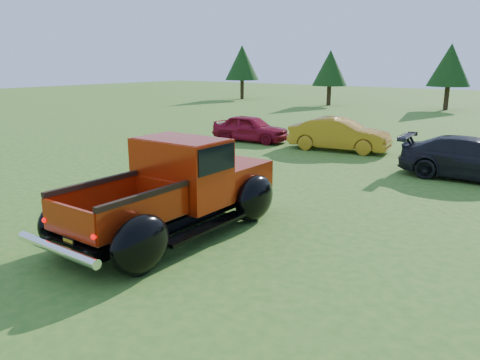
# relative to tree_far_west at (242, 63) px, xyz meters

# --- Properties ---
(ground) EXTENTS (120.00, 120.00, 0.00)m
(ground) POSITION_rel_tree_far_west_xyz_m (22.00, -30.00, -3.52)
(ground) COLOR #2F631C
(ground) RESTS_ON ground
(tree_far_west) EXTENTS (3.33, 3.33, 5.20)m
(tree_far_west) POSITION_rel_tree_far_west_xyz_m (0.00, 0.00, 0.00)
(tree_far_west) COLOR #332114
(tree_far_west) RESTS_ON ground
(tree_west) EXTENTS (2.94, 2.94, 4.60)m
(tree_west) POSITION_rel_tree_far_west_xyz_m (10.00, -1.00, -0.41)
(tree_west) COLOR #332114
(tree_west) RESTS_ON ground
(tree_mid_left) EXTENTS (3.20, 3.20, 5.00)m
(tree_mid_left) POSITION_rel_tree_far_west_xyz_m (19.00, 1.00, -0.14)
(tree_mid_left) COLOR #332114
(tree_mid_left) RESTS_ON ground
(pickup_truck) EXTENTS (2.71, 5.61, 2.06)m
(pickup_truck) POSITION_rel_tree_far_west_xyz_m (21.25, -30.57, -2.54)
(pickup_truck) COLOR black
(pickup_truck) RESTS_ON ground
(show_car_red) EXTENTS (3.78, 1.90, 1.23)m
(show_car_red) POSITION_rel_tree_far_west_xyz_m (15.50, -20.03, -2.90)
(show_car_red) COLOR maroon
(show_car_red) RESTS_ON ground
(show_car_yellow) EXTENTS (4.35, 2.13, 1.37)m
(show_car_yellow) POSITION_rel_tree_far_west_xyz_m (19.86, -19.67, -2.83)
(show_car_yellow) COLOR #B37817
(show_car_yellow) RESTS_ON ground
(show_car_grey) EXTENTS (4.70, 2.17, 1.33)m
(show_car_grey) POSITION_rel_tree_far_west_xyz_m (25.50, -21.70, -2.85)
(show_car_grey) COLOR black
(show_car_grey) RESTS_ON ground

